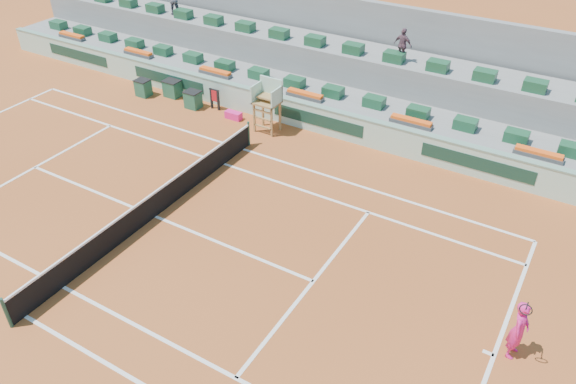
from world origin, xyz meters
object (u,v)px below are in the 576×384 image
Objects in this scene: drink_cooler_a at (193,99)px; tennis_player at (519,329)px; player_bag at (234,115)px; umpire_chair at (268,98)px.

tennis_player is (16.56, -7.22, 0.50)m from drink_cooler_a.
player_bag is 15.99m from tennis_player.
umpire_chair is (1.98, -0.08, 1.37)m from player_bag.
player_bag is 2.35m from drink_cooler_a.
tennis_player reaches higher than drink_cooler_a.
umpire_chair is 4.45m from drink_cooler_a.
umpire_chair is 14.21m from tennis_player.
tennis_player is at bearing -27.02° from player_bag.
drink_cooler_a is 0.37× the size of tennis_player.
drink_cooler_a is at bearing -179.23° from player_bag.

